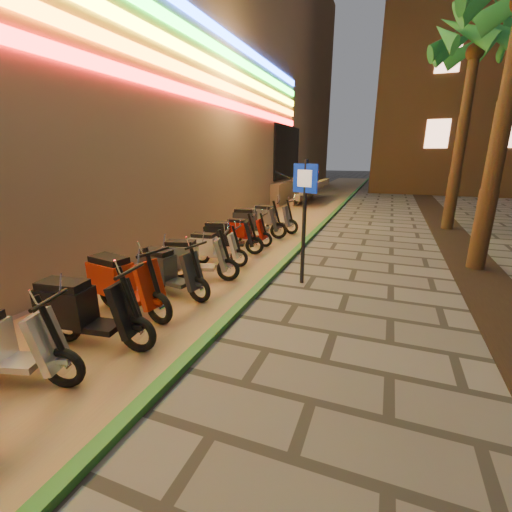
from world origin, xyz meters
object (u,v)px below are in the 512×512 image
at_px(pedestrian_sign, 304,206).
at_px(scooter_11, 244,231).
at_px(scooter_10, 226,236).
at_px(scooter_12, 253,222).
at_px(scooter_9, 212,248).
at_px(scooter_13, 271,217).
at_px(scooter_6, 122,283).
at_px(scooter_7, 167,270).
at_px(scooter_8, 193,258).
at_px(scooter_5, 83,310).

distance_m(pedestrian_sign, scooter_11, 3.76).
distance_m(scooter_10, scooter_12, 2.08).
relative_size(scooter_9, scooter_10, 0.90).
distance_m(scooter_12, scooter_13, 1.16).
bearing_deg(scooter_11, scooter_12, 94.27).
bearing_deg(scooter_9, scooter_12, 85.01).
bearing_deg(scooter_9, scooter_6, -100.26).
bearing_deg(scooter_6, scooter_7, 85.18).
xyz_separation_m(scooter_9, scooter_12, (-0.11, 3.11, 0.10)).
bearing_deg(scooter_8, scooter_11, 76.98).
bearing_deg(scooter_11, scooter_7, -88.35).
xyz_separation_m(scooter_7, scooter_10, (-0.18, 3.06, 0.00)).
distance_m(pedestrian_sign, scooter_5, 4.47).
xyz_separation_m(scooter_5, scooter_6, (-0.24, 1.07, 0.01)).
xyz_separation_m(scooter_6, scooter_11, (0.13, 5.13, -0.11)).
height_order(scooter_6, scooter_12, scooter_6).
height_order(scooter_10, scooter_11, scooter_10).
xyz_separation_m(pedestrian_sign, scooter_7, (-2.34, -1.60, -1.18)).
distance_m(scooter_10, scooter_13, 3.22).
bearing_deg(scooter_5, scooter_8, 81.50).
relative_size(scooter_5, scooter_9, 1.22).
xyz_separation_m(scooter_6, scooter_8, (0.29, 1.88, -0.05)).
distance_m(scooter_8, scooter_13, 5.36).
bearing_deg(scooter_13, scooter_5, -80.51).
bearing_deg(scooter_11, scooter_9, -89.01).
bearing_deg(scooter_11, scooter_6, -91.49).
relative_size(scooter_10, scooter_12, 0.92).
bearing_deg(scooter_8, scooter_7, -107.94).
xyz_separation_m(scooter_10, scooter_13, (0.23, 3.21, 0.01)).
bearing_deg(scooter_12, scooter_5, -99.77).
distance_m(scooter_11, scooter_12, 0.99).
distance_m(scooter_7, scooter_9, 2.03).
xyz_separation_m(scooter_6, scooter_9, (0.17, 3.00, -0.11)).
relative_size(scooter_7, scooter_11, 1.14).
height_order(pedestrian_sign, scooter_8, pedestrian_sign).
bearing_deg(scooter_9, scooter_11, 83.98).
height_order(pedestrian_sign, scooter_7, pedestrian_sign).
height_order(scooter_5, scooter_9, scooter_5).
bearing_deg(scooter_8, scooter_5, -106.60).
height_order(scooter_11, scooter_12, scooter_12).
bearing_deg(scooter_10, scooter_12, 74.15).
bearing_deg(scooter_6, scooter_10, 98.79).
height_order(scooter_9, scooter_11, scooter_9).
bearing_deg(scooter_7, scooter_12, 100.88).
height_order(scooter_7, scooter_9, scooter_7).
bearing_deg(scooter_8, scooter_10, 80.00).
distance_m(scooter_7, scooter_8, 0.91).
bearing_deg(scooter_7, scooter_8, 96.53).
bearing_deg(scooter_8, scooter_9, 80.26).
height_order(scooter_9, scooter_10, scooter_10).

